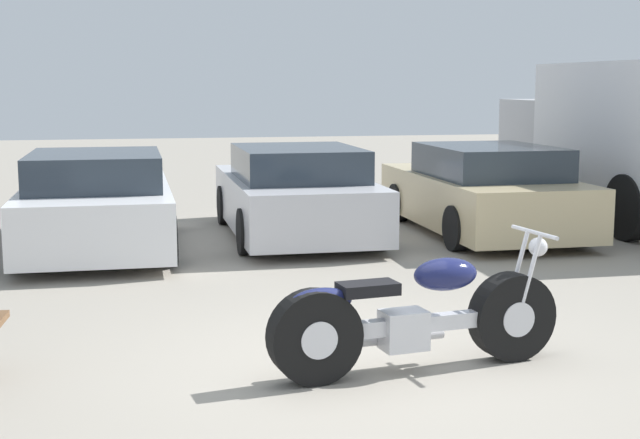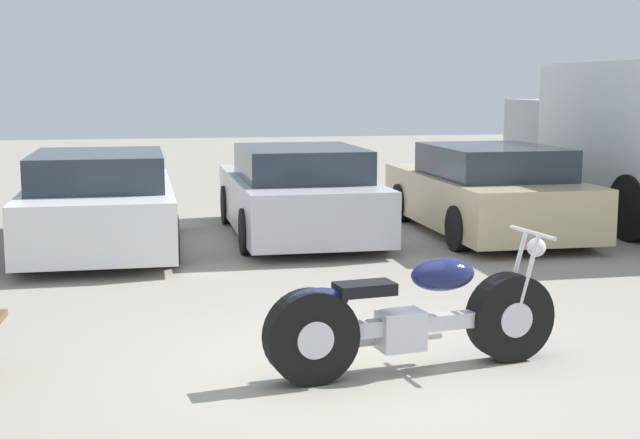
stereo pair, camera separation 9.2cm
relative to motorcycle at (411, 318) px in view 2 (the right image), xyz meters
name	(u,v)px [view 2 (the right image)]	position (x,y,z in m)	size (l,w,h in m)	color
ground_plane	(356,366)	(-0.38, 0.19, -0.42)	(60.00, 60.00, 0.00)	gray
motorcycle	(411,318)	(0.00, 0.00, 0.00)	(2.37, 0.72, 1.03)	black
parked_car_white	(100,203)	(-2.52, 5.70, 0.19)	(1.94, 4.19, 1.30)	white
parked_car_silver	(298,194)	(0.22, 6.17, 0.19)	(1.94, 4.19, 1.30)	#BCBCC1
parked_car_champagne	(487,192)	(2.96, 5.87, 0.19)	(1.94, 4.19, 1.30)	#C6B284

